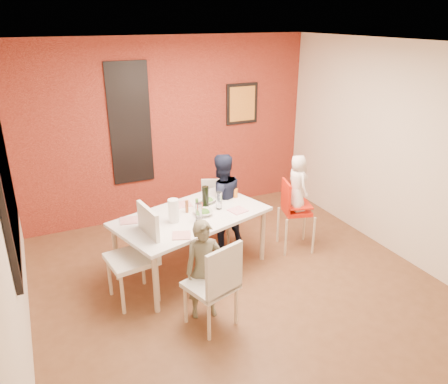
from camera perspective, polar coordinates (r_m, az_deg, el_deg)
name	(u,v)px	position (r m, az deg, el deg)	size (l,w,h in m)	color
ground	(235,282)	(5.32, 1.39, -11.66)	(4.50, 4.50, 0.00)	brown
ceiling	(237,44)	(4.42, 1.73, 18.79)	(4.50, 4.50, 0.02)	white
wall_back	(170,129)	(6.70, -7.10, 8.11)	(4.50, 0.02, 2.70)	beige
wall_front	(391,284)	(3.06, 20.93, -11.22)	(4.50, 0.02, 2.70)	beige
wall_left	(6,213)	(4.28, -26.62, -2.45)	(0.02, 4.50, 2.70)	beige
wall_right	(393,150)	(6.00, 21.25, 5.09)	(0.02, 4.50, 2.70)	beige
brick_accent_wall	(170,130)	(6.69, -7.05, 8.07)	(4.50, 0.02, 2.70)	maroon
picture_window_frame	(5,184)	(4.39, -26.68, 0.99)	(0.05, 1.70, 1.30)	black
picture_window_pane	(7,183)	(4.39, -26.49, 1.02)	(0.02, 1.55, 1.15)	black
glassblock_strip	(130,124)	(6.48, -12.16, 8.67)	(0.55, 0.03, 1.70)	silver
glassblock_surround	(130,124)	(6.48, -12.15, 8.66)	(0.60, 0.03, 1.76)	black
art_print_frame	(242,104)	(7.05, 2.36, 11.46)	(0.54, 0.03, 0.64)	black
art_print_canvas	(242,104)	(7.04, 2.42, 11.43)	(0.44, 0.01, 0.54)	gold
dining_table	(192,220)	(5.25, -4.26, -3.65)	(2.00, 1.47, 0.74)	white
chair_near	(216,282)	(4.35, -1.02, -11.66)	(0.56, 0.56, 0.96)	beige
chair_far	(216,207)	(6.09, -1.07, -1.94)	(0.51, 0.51, 0.85)	silver
chair_left	(139,249)	(4.87, -11.04, -7.36)	(0.55, 0.55, 1.06)	white
high_chair	(294,209)	(5.84, 9.07, -2.16)	(0.50, 0.50, 0.97)	red
child_near	(204,270)	(4.53, -2.60, -10.13)	(0.40, 0.26, 1.09)	brown
child_far	(221,201)	(5.81, -0.41, -1.20)	(0.64, 0.50, 1.31)	black
toddler	(297,183)	(5.70, 9.56, 1.16)	(0.36, 0.24, 0.75)	white
plate_near_left	(182,235)	(4.75, -5.56, -5.66)	(0.20, 0.20, 0.01)	white
plate_far_mid	(183,204)	(5.51, -5.40, -1.60)	(0.21, 0.21, 0.01)	white
plate_near_right	(238,210)	(5.32, 1.82, -2.40)	(0.20, 0.20, 0.01)	white
plate_far_left	(129,220)	(5.18, -12.31, -3.65)	(0.20, 0.20, 0.01)	white
salad_bowl_a	(203,213)	(5.21, -2.71, -2.71)	(0.23, 0.23, 0.06)	white
salad_bowl_b	(208,201)	(5.54, -2.16, -1.17)	(0.20, 0.20, 0.05)	silver
wine_bottle	(205,198)	(5.29, -2.44, -0.82)	(0.08, 0.08, 0.30)	black
wine_glass_a	(199,212)	(5.03, -3.33, -2.65)	(0.08, 0.08, 0.22)	silver
wine_glass_b	(219,201)	(5.33, -0.68, -1.14)	(0.08, 0.08, 0.22)	white
paper_towel_roll	(174,211)	(5.02, -6.60, -2.44)	(0.12, 0.12, 0.28)	white
condiment_red	(201,209)	(5.20, -3.02, -2.20)	(0.04, 0.04, 0.15)	red
condiment_green	(197,204)	(5.33, -3.56, -1.61)	(0.04, 0.04, 0.14)	#3A7326
condiment_brown	(187,206)	(5.26, -4.88, -1.90)	(0.04, 0.04, 0.16)	brown
sippy_cup	(235,193)	(5.69, 1.47, -0.14)	(0.07, 0.07, 0.12)	orange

